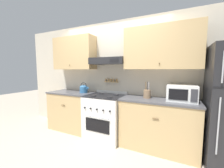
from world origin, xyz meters
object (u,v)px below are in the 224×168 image
at_px(stove_range, 105,116).
at_px(tea_kettle, 84,89).
at_px(utensil_crock, 147,94).
at_px(microwave, 182,93).

height_order(stove_range, tea_kettle, tea_kettle).
distance_m(tea_kettle, utensil_crock, 1.49).
bearing_deg(microwave, utensil_crock, -178.27).
bearing_deg(tea_kettle, microwave, 0.49).
distance_m(tea_kettle, microwave, 2.08).
bearing_deg(stove_range, microwave, 4.52).
bearing_deg(utensil_crock, tea_kettle, -180.00).
bearing_deg(microwave, tea_kettle, -179.51).
relative_size(stove_range, microwave, 2.08).
distance_m(microwave, utensil_crock, 0.59).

